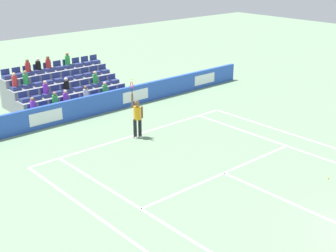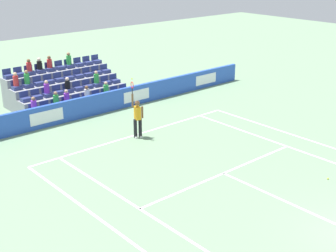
% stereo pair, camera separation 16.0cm
% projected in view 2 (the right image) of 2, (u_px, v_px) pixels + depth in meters
% --- Properties ---
extents(line_baseline, '(10.97, 0.10, 0.01)m').
position_uv_depth(line_baseline, '(138.00, 134.00, 22.18)').
color(line_baseline, white).
rests_on(line_baseline, ground).
extents(line_service, '(8.23, 0.10, 0.01)m').
position_uv_depth(line_service, '(223.00, 173.00, 18.29)').
color(line_service, white).
rests_on(line_service, ground).
extents(line_centre_service, '(0.10, 6.40, 0.01)m').
position_uv_depth(line_centre_service, '(293.00, 205.00, 16.03)').
color(line_centre_service, white).
rests_on(line_centre_service, ground).
extents(line_singles_sideline_left, '(0.10, 11.89, 0.01)m').
position_uv_depth(line_singles_sideline_left, '(148.00, 214.00, 15.44)').
color(line_singles_sideline_left, white).
rests_on(line_singles_sideline_left, ground).
extents(line_singles_sideline_right, '(0.10, 11.89, 0.01)m').
position_uv_depth(line_singles_sideline_right, '(296.00, 149.00, 20.50)').
color(line_singles_sideline_right, white).
rests_on(line_singles_sideline_right, ground).
extents(line_doubles_sideline_left, '(0.10, 11.89, 0.01)m').
position_uv_depth(line_doubles_sideline_left, '(114.00, 229.00, 14.60)').
color(line_doubles_sideline_left, white).
rests_on(line_doubles_sideline_left, ground).
extents(line_doubles_sideline_right, '(0.10, 11.89, 0.01)m').
position_uv_depth(line_doubles_sideline_right, '(313.00, 142.00, 21.34)').
color(line_doubles_sideline_right, white).
rests_on(line_doubles_sideline_right, ground).
extents(line_centre_mark, '(0.10, 0.20, 0.01)m').
position_uv_depth(line_centre_mark, '(139.00, 135.00, 22.11)').
color(line_centre_mark, white).
rests_on(line_centre_mark, ground).
extents(sponsor_barrier, '(21.96, 0.22, 1.09)m').
position_uv_depth(sponsor_barrier, '(94.00, 105.00, 24.64)').
color(sponsor_barrier, blue).
rests_on(sponsor_barrier, ground).
extents(tennis_player, '(0.51, 0.42, 2.85)m').
position_uv_depth(tennis_player, '(137.00, 117.00, 21.47)').
color(tennis_player, black).
rests_on(tennis_player, ground).
extents(stadium_stand, '(6.20, 3.80, 2.59)m').
position_uv_depth(stadium_stand, '(65.00, 91.00, 26.66)').
color(stadium_stand, gray).
rests_on(stadium_stand, ground).
extents(loose_tennis_ball, '(0.07, 0.07, 0.07)m').
position_uv_depth(loose_tennis_ball, '(328.00, 179.00, 17.79)').
color(loose_tennis_ball, '#D1E533').
rests_on(loose_tennis_ball, ground).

